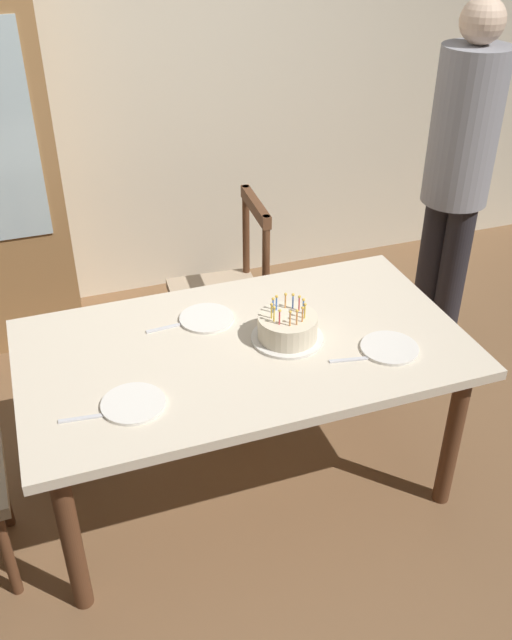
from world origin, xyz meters
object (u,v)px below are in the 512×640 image
(chair_spindle_back, at_px, (223,296))
(person_guest, at_px, (458,169))
(birthday_cake, at_px, (288,328))
(plate_far_side, at_px, (207,318))
(plate_near_celebrant, at_px, (133,404))
(plate_near_guest, at_px, (389,348))
(dining_table, at_px, (244,362))

(chair_spindle_back, height_order, person_guest, person_guest)
(person_guest, bearing_deg, chair_spindle_back, 171.55)
(birthday_cake, xyz_separation_m, person_guest, (1.13, 0.65, 0.26))
(plate_far_side, relative_size, person_guest, 0.12)
(plate_far_side, distance_m, person_guest, 1.48)
(plate_near_celebrant, distance_m, plate_far_side, 0.57)
(plate_near_celebrant, bearing_deg, person_guest, 25.38)
(plate_near_guest, relative_size, chair_spindle_back, 0.23)
(plate_near_celebrant, xyz_separation_m, plate_near_guest, (0.98, 0.00, 0.00))
(birthday_cake, relative_size, plate_near_celebrant, 1.27)
(birthday_cake, height_order, plate_far_side, birthday_cake)
(plate_far_side, bearing_deg, person_guest, 16.46)
(plate_far_side, distance_m, chair_spindle_back, 0.68)
(plate_near_guest, distance_m, chair_spindle_back, 1.10)
(plate_far_side, xyz_separation_m, chair_spindle_back, (0.24, 0.58, -0.27))
(dining_table, xyz_separation_m, plate_far_side, (-0.08, 0.21, 0.09))
(person_guest, bearing_deg, plate_near_celebrant, -154.62)
(birthday_cake, xyz_separation_m, plate_near_guest, (0.34, -0.19, -0.04))
(dining_table, height_order, plate_far_side, plate_far_side)
(dining_table, bearing_deg, plate_far_side, 111.58)
(plate_far_side, xyz_separation_m, person_guest, (1.39, 0.41, 0.30))
(plate_near_guest, bearing_deg, dining_table, 157.15)
(dining_table, height_order, plate_near_guest, plate_near_guest)
(dining_table, xyz_separation_m, plate_near_guest, (0.51, -0.21, 0.09))
(plate_near_celebrant, relative_size, plate_near_guest, 1.00)
(plate_near_celebrant, relative_size, chair_spindle_back, 0.23)
(plate_near_celebrant, xyz_separation_m, person_guest, (1.77, 0.84, 0.30))
(chair_spindle_back, distance_m, person_guest, 1.29)
(plate_far_side, bearing_deg, chair_spindle_back, 67.49)
(chair_spindle_back, bearing_deg, birthday_cake, -89.00)
(plate_near_celebrant, height_order, plate_near_guest, same)
(plate_near_celebrant, bearing_deg, birthday_cake, 16.78)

